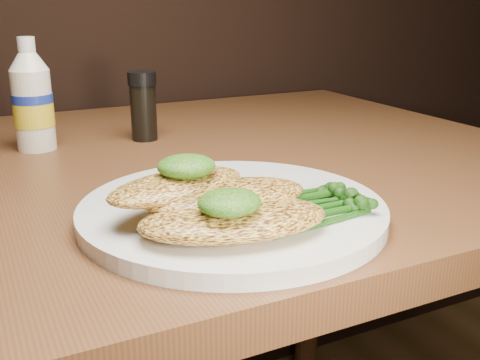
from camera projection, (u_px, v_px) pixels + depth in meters
name	position (u px, v px, depth m)	size (l,w,h in m)	color
plate	(232.00, 210.00, 0.56)	(0.30, 0.30, 0.02)	white
chicken_front	(234.00, 219.00, 0.48)	(0.16, 0.09, 0.03)	#F2BA4D
chicken_mid	(226.00, 196.00, 0.51)	(0.15, 0.08, 0.02)	#F2BA4D
chicken_back	(177.00, 186.00, 0.52)	(0.14, 0.07, 0.02)	#F2BA4D
pesto_front	(229.00, 202.00, 0.46)	(0.05, 0.05, 0.02)	#073307
pesto_back	(186.00, 166.00, 0.52)	(0.05, 0.05, 0.02)	#073307
broccolini_bundle	(301.00, 201.00, 0.53)	(0.15, 0.12, 0.02)	#194B10
mayo_bottle	(32.00, 95.00, 0.79)	(0.06, 0.06, 0.16)	#F0E6CB
pepper_grinder	(143.00, 106.00, 0.85)	(0.04, 0.04, 0.10)	black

